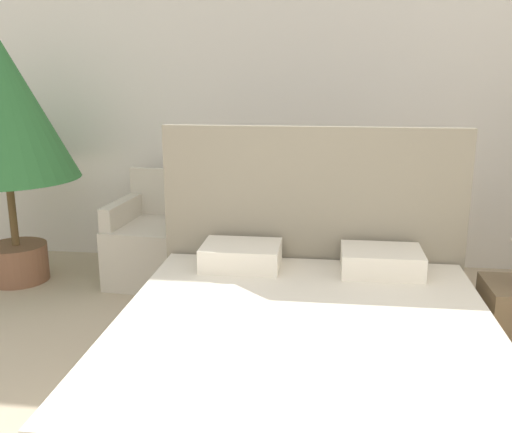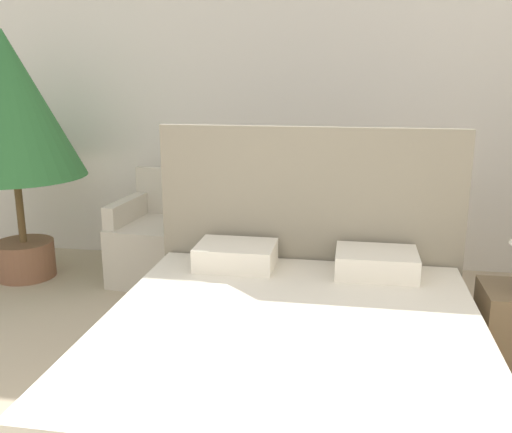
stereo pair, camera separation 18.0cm
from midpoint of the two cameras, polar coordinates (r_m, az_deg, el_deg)
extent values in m
cube|color=silver|center=(5.04, -0.41, 11.60)|extent=(10.00, 0.06, 2.90)
cube|color=#8C7A5B|center=(2.91, 2.89, -17.73)|extent=(1.84, 1.93, 0.30)
cube|color=beige|center=(2.77, 2.97, -12.93)|extent=(1.80, 1.89, 0.25)
cube|color=gray|center=(3.60, 4.18, -1.94)|extent=(1.87, 0.06, 1.37)
cube|color=silver|center=(3.43, -2.99, -3.92)|extent=(0.46, 0.35, 0.14)
cube|color=silver|center=(3.39, 10.95, -4.40)|extent=(0.46, 0.35, 0.14)
cube|color=beige|center=(4.80, -11.05, -3.54)|extent=(0.72, 0.77, 0.48)
cube|color=beige|center=(4.98, -9.84, 2.42)|extent=(0.66, 0.11, 0.40)
cube|color=beige|center=(4.82, -14.31, 0.46)|extent=(0.15, 0.65, 0.18)
cube|color=beige|center=(4.61, -8.02, 0.13)|extent=(0.15, 0.65, 0.18)
cube|color=beige|center=(4.60, 0.34, -4.06)|extent=(0.69, 0.74, 0.48)
cube|color=beige|center=(4.80, 0.96, 2.17)|extent=(0.66, 0.09, 0.40)
cube|color=beige|center=(4.56, -3.14, 0.08)|extent=(0.12, 0.65, 0.18)
cube|color=beige|center=(4.47, 3.90, -0.20)|extent=(0.12, 0.65, 0.18)
cylinder|color=brown|center=(5.16, -23.64, -4.24)|extent=(0.48, 0.48, 0.31)
cylinder|color=brown|center=(5.05, -24.13, 0.40)|extent=(0.06, 0.06, 0.55)
cone|color=#2D6B33|center=(4.93, -25.15, 10.06)|extent=(1.13, 1.13, 1.15)
cylinder|color=brown|center=(4.63, -5.60, -3.81)|extent=(0.39, 0.39, 0.51)
camera|label=1|loc=(0.09, -91.26, -0.32)|focal=40.00mm
camera|label=2|loc=(0.09, 88.74, 0.32)|focal=40.00mm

